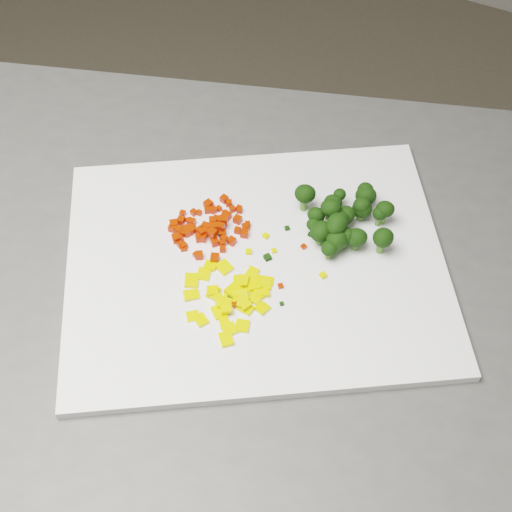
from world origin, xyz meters
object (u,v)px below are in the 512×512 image
at_px(cutting_board, 256,264).
at_px(counter_block, 227,423).
at_px(carrot_pile, 211,221).
at_px(broccoli_pile, 340,217).
at_px(pepper_pile, 230,295).

bearing_deg(cutting_board, counter_block, -150.70).
bearing_deg(counter_block, cutting_board, 29.30).
height_order(counter_block, carrot_pile, carrot_pile).
xyz_separation_m(counter_block, broccoli_pile, (0.11, 0.11, 0.49)).
height_order(carrot_pile, broccoli_pile, broccoli_pile).
distance_m(counter_block, pepper_pile, 0.47).
distance_m(counter_block, carrot_pile, 0.48).
xyz_separation_m(cutting_board, broccoli_pile, (0.07, 0.08, 0.03)).
height_order(cutting_board, pepper_pile, pepper_pile).
xyz_separation_m(cutting_board, carrot_pile, (-0.07, 0.02, 0.02)).
bearing_deg(broccoli_pile, carrot_pile, -154.82).
height_order(pepper_pile, broccoli_pile, broccoli_pile).
bearing_deg(counter_block, carrot_pile, 122.16).
relative_size(cutting_board, pepper_pile, 3.88).
bearing_deg(counter_block, pepper_pile, -41.28).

